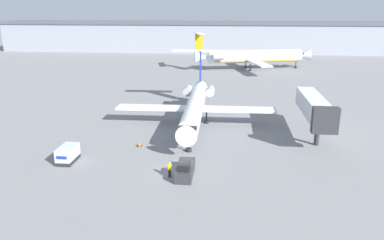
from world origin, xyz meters
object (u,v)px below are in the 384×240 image
at_px(pushback_tug, 185,169).
at_px(airplane_parked_far_left, 252,56).
at_px(airplane_main, 195,105).
at_px(jet_bridge, 314,107).
at_px(luggage_cart, 68,154).
at_px(traffic_cone_left, 139,144).
at_px(worker_near_tug, 170,169).

relative_size(pushback_tug, airplane_parked_far_left, 0.14).
bearing_deg(airplane_main, pushback_tug, -88.07).
bearing_deg(jet_bridge, airplane_main, 165.08).
distance_m(airplane_main, luggage_cart, 21.84).
relative_size(pushback_tug, traffic_cone_left, 7.05).
bearing_deg(traffic_cone_left, pushback_tug, -49.54).
distance_m(luggage_cart, worker_near_tug, 13.33).
height_order(luggage_cart, jet_bridge, jet_bridge).
distance_m(airplane_parked_far_left, jet_bridge, 61.01).
xyz_separation_m(traffic_cone_left, airplane_parked_far_left, (18.22, 66.79, 3.59)).
xyz_separation_m(pushback_tug, worker_near_tug, (-1.63, -0.52, 0.21)).
bearing_deg(airplane_parked_far_left, worker_near_tug, -99.44).
height_order(luggage_cart, worker_near_tug, luggage_cart).
xyz_separation_m(pushback_tug, airplane_parked_far_left, (10.98, 75.28, 3.17)).
height_order(pushback_tug, traffic_cone_left, pushback_tug).
bearing_deg(traffic_cone_left, airplane_main, 58.18).
bearing_deg(airplane_main, luggage_cart, -130.02).
height_order(airplane_main, jet_bridge, airplane_main).
height_order(airplane_main, airplane_parked_far_left, airplane_parked_far_left).
distance_m(luggage_cart, airplane_parked_far_left, 77.21).
bearing_deg(luggage_cart, pushback_tug, -9.69).
relative_size(traffic_cone_left, airplane_parked_far_left, 0.02).
distance_m(worker_near_tug, jet_bridge, 23.91).
height_order(luggage_cart, airplane_parked_far_left, airplane_parked_far_left).
bearing_deg(traffic_cone_left, luggage_cart, -140.85).
bearing_deg(pushback_tug, jet_bridge, 41.20).
bearing_deg(airplane_main, jet_bridge, -14.92).
bearing_deg(worker_near_tug, airplane_main, 87.13).
height_order(airplane_main, traffic_cone_left, airplane_main).
xyz_separation_m(pushback_tug, traffic_cone_left, (-7.24, 8.49, -0.43)).
relative_size(airplane_parked_far_left, jet_bridge, 2.39).
distance_m(traffic_cone_left, airplane_parked_far_left, 69.32).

